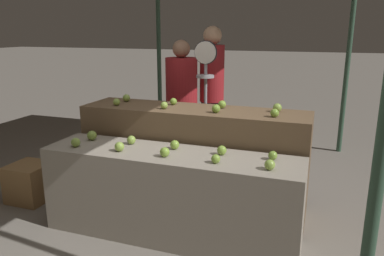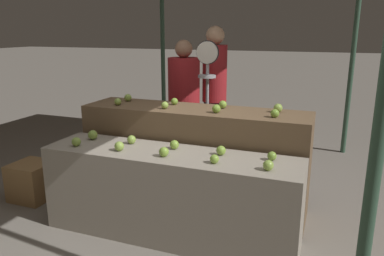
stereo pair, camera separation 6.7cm
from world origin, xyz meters
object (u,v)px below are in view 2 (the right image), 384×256
object	(u,v)px
person_customer_left	(215,84)
person_vendor_at_scale	(184,97)
produce_scale	(207,82)
wooden_crate_side	(33,181)

from	to	relation	value
person_customer_left	person_vendor_at_scale	bearing A→B (deg)	66.89
produce_scale	wooden_crate_side	distance (m)	2.17
person_customer_left	produce_scale	bearing A→B (deg)	115.16
produce_scale	wooden_crate_side	bearing A→B (deg)	-145.17
produce_scale	person_vendor_at_scale	size ratio (longest dim) A/B	1.00
person_vendor_at_scale	person_customer_left	world-z (taller)	person_customer_left
person_customer_left	wooden_crate_side	distance (m)	2.49
person_customer_left	wooden_crate_side	xyz separation A→B (m)	(-1.45, -1.82, -0.87)
produce_scale	person_vendor_at_scale	world-z (taller)	produce_scale
person_customer_left	wooden_crate_side	size ratio (longest dim) A/B	4.57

